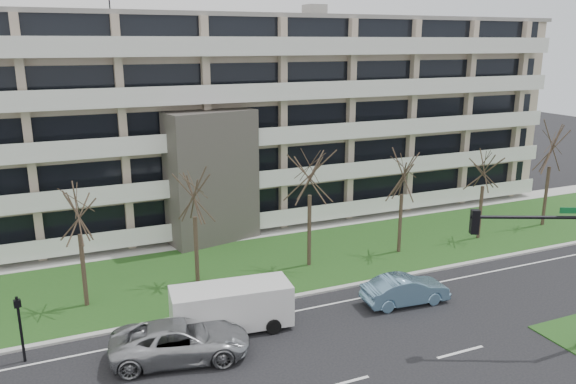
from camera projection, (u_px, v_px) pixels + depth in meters
name	position (u px, v px, depth m)	size (l,w,h in m)	color
ground	(342.00, 384.00, 22.69)	(160.00, 160.00, 0.00)	black
grass_verge	(239.00, 268.00, 34.21)	(90.00, 10.00, 0.06)	#204C19
curb	(269.00, 301.00, 29.77)	(90.00, 0.35, 0.12)	#B2B2AD
sidewalk	(214.00, 240.00, 39.09)	(90.00, 2.00, 0.08)	#B2B2AD
lane_edge_line	(280.00, 314.00, 28.46)	(90.00, 0.12, 0.01)	white
apartment_building	(186.00, 119.00, 43.17)	(60.50, 15.10, 18.75)	#BDAA93
silver_pickup	(181.00, 340.00, 24.35)	(2.76, 5.99, 1.66)	#A1A3A8
blue_sedan	(405.00, 290.00, 29.49)	(1.61, 4.62, 1.52)	#6D9BBE
white_van	(233.00, 303.00, 26.72)	(5.87, 2.79, 2.20)	silver
traffic_signal	(551.00, 259.00, 24.35)	(5.24, 2.61, 6.60)	black
pedestrian_signal	(20.00, 321.00, 23.78)	(0.32, 0.26, 3.04)	black
tree_2	(77.00, 205.00, 27.95)	(3.53, 3.53, 7.07)	#382B21
tree_3	(194.00, 191.00, 30.89)	(3.50, 3.50, 7.01)	#382B21
tree_4	(310.00, 167.00, 33.04)	(4.03, 4.03, 8.06)	#382B21
tree_5	(403.00, 171.00, 35.44)	(3.52, 3.52, 7.05)	#382B21
tree_6	(485.00, 165.00, 38.07)	(3.38, 3.38, 6.77)	#382B21
tree_7	(552.00, 143.00, 40.65)	(4.04, 4.04, 8.07)	#382B21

